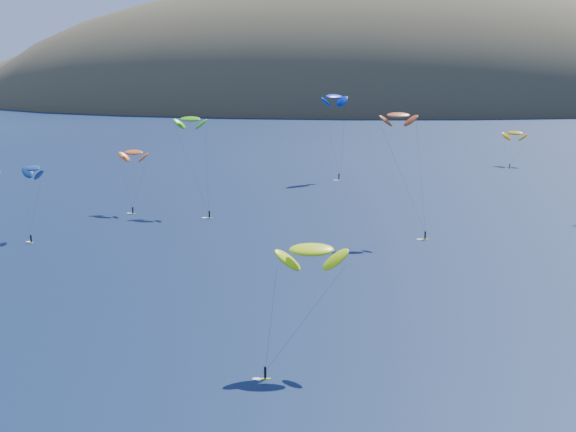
# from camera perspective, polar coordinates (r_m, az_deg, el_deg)

# --- Properties ---
(island) EXTENTS (730.00, 300.00, 210.00)m
(island) POSITION_cam_1_polar(r_m,az_deg,el_deg) (632.32, 6.82, 6.97)
(island) COLOR #3D3526
(island) RESTS_ON ground
(kitesurfer_1) EXTENTS (8.37, 8.03, 16.79)m
(kitesurfer_1) POSITION_cam_1_polar(r_m,az_deg,el_deg) (204.29, -10.93, 4.46)
(kitesurfer_1) COLOR #C4D217
(kitesurfer_1) RESTS_ON ground
(kitesurfer_2) EXTENTS (10.60, 10.07, 17.05)m
(kitesurfer_2) POSITION_cam_1_polar(r_m,az_deg,el_deg) (101.88, 1.69, -2.42)
(kitesurfer_2) COLOR #C4D217
(kitesurfer_2) RESTS_ON ground
(kitesurfer_3) EXTENTS (11.15, 13.47, 25.17)m
(kitesurfer_3) POSITION_cam_1_polar(r_m,az_deg,el_deg) (201.82, -6.97, 6.85)
(kitesurfer_3) COLOR #C4D217
(kitesurfer_3) RESTS_ON ground
(kitesurfer_4) EXTENTS (10.79, 10.79, 28.48)m
(kitesurfer_4) POSITION_cam_1_polar(r_m,az_deg,el_deg) (252.75, 3.30, 8.46)
(kitesurfer_4) COLOR #C4D217
(kitesurfer_4) RESTS_ON ground
(kitesurfer_9) EXTENTS (10.84, 7.60, 28.18)m
(kitesurfer_9) POSITION_cam_1_polar(r_m,az_deg,el_deg) (173.77, 7.87, 7.09)
(kitesurfer_9) COLOR #C4D217
(kitesurfer_9) RESTS_ON ground
(kitesurfer_10) EXTENTS (8.04, 13.60, 16.61)m
(kitesurfer_10) POSITION_cam_1_polar(r_m,az_deg,el_deg) (182.75, -17.70, 3.24)
(kitesurfer_10) COLOR #C4D217
(kitesurfer_10) RESTS_ON ground
(kitesurfer_11) EXTENTS (9.61, 13.53, 13.72)m
(kitesurfer_11) POSITION_cam_1_polar(r_m,az_deg,el_deg) (294.46, 15.83, 5.70)
(kitesurfer_11) COLOR #C4D217
(kitesurfer_11) RESTS_ON ground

